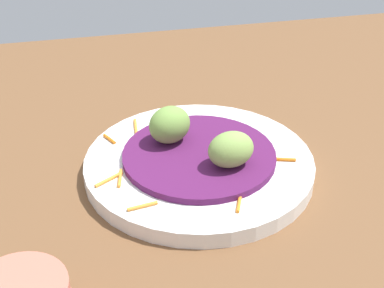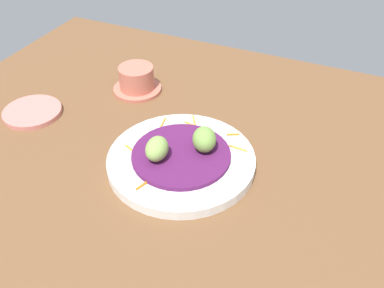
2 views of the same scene
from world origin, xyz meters
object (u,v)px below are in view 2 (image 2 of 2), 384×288
at_px(main_plate, 181,161).
at_px(guac_scoop_left, 157,149).
at_px(guac_scoop_center, 204,139).
at_px(side_plate_small, 32,112).
at_px(terracotta_bowl, 137,80).

xyz_separation_m(main_plate, guac_scoop_left, (-0.03, -0.03, 0.04)).
relative_size(main_plate, guac_scoop_center, 5.19).
xyz_separation_m(guac_scoop_left, side_plate_small, (-0.34, 0.05, -0.04)).
bearing_deg(main_plate, terracotta_bowl, 136.31).
height_order(main_plate, side_plate_small, main_plate).
xyz_separation_m(main_plate, guac_scoop_center, (0.03, 0.03, 0.04)).
bearing_deg(terracotta_bowl, guac_scoop_left, -52.64).
distance_m(side_plate_small, terracotta_bowl, 0.24).
height_order(main_plate, guac_scoop_left, guac_scoop_left).
bearing_deg(main_plate, side_plate_small, 177.04).
distance_m(guac_scoop_left, side_plate_small, 0.34).
bearing_deg(guac_scoop_left, guac_scoop_center, 40.33).
distance_m(main_plate, side_plate_small, 0.37).
height_order(guac_scoop_center, side_plate_small, guac_scoop_center).
distance_m(main_plate, guac_scoop_left, 0.06).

